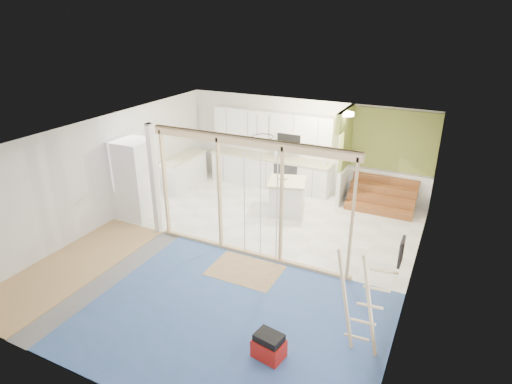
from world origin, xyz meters
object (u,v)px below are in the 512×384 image
at_px(fridge, 135,179).
at_px(toolbox, 269,347).
at_px(ladder, 361,304).
at_px(island, 287,197).

relative_size(fridge, toolbox, 3.99).
bearing_deg(toolbox, fridge, 159.24).
bearing_deg(fridge, ladder, -21.52).
xyz_separation_m(island, toolbox, (1.66, -4.74, -0.24)).
xyz_separation_m(island, ladder, (2.79, -3.99, 0.40)).
bearing_deg(fridge, toolbox, -32.34).
distance_m(fridge, toolbox, 5.82).
height_order(fridge, island, fridge).
height_order(fridge, toolbox, fridge).
xyz_separation_m(fridge, island, (3.30, 1.80, -0.55)).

